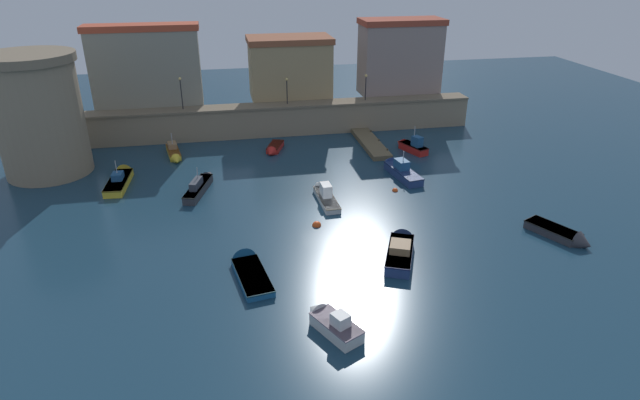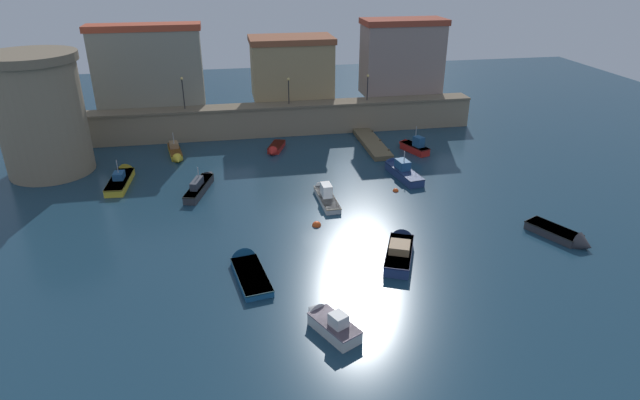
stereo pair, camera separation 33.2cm
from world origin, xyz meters
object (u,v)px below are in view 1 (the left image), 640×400
at_px(moored_boat_9, 331,322).
at_px(mooring_buoy_1, 317,226).
at_px(quay_lamp_2, 366,83).
at_px(moored_boat_5, 324,193).
at_px(moored_boat_2, 248,266).
at_px(moored_boat_1, 399,169).
at_px(mooring_buoy_0, 395,191).
at_px(moored_boat_4, 401,247).
at_px(quay_lamp_0, 181,88).
at_px(moored_boat_3, 274,149).
at_px(moored_boat_10, 174,153).
at_px(fortress_tower, 39,115).
at_px(moored_boat_0, 121,178).
at_px(moored_boat_7, 411,146).
at_px(quay_lamp_1, 287,86).
at_px(moored_boat_6, 564,235).
at_px(moored_boat_8, 200,185).

distance_m(moored_boat_9, mooring_buoy_1, 13.08).
relative_size(quay_lamp_2, moored_boat_5, 0.47).
relative_size(moored_boat_2, mooring_buoy_1, 8.81).
xyz_separation_m(moored_boat_1, mooring_buoy_0, (-1.65, -3.86, -0.52)).
distance_m(quay_lamp_2, moored_boat_4, 30.68).
height_order(quay_lamp_0, moored_boat_3, quay_lamp_0).
relative_size(quay_lamp_2, mooring_buoy_1, 4.20).
bearing_deg(moored_boat_3, moored_boat_10, -71.81).
height_order(quay_lamp_0, moored_boat_10, quay_lamp_0).
height_order(fortress_tower, moored_boat_0, fortress_tower).
relative_size(moored_boat_0, mooring_buoy_1, 9.50).
distance_m(quay_lamp_0, moored_boat_1, 26.56).
bearing_deg(quay_lamp_0, moored_boat_7, -19.61).
bearing_deg(quay_lamp_1, quay_lamp_0, 180.00).
relative_size(quay_lamp_1, moored_boat_2, 0.48).
height_order(moored_boat_0, moored_boat_9, moored_boat_0).
bearing_deg(moored_boat_0, quay_lamp_2, -62.85).
bearing_deg(moored_boat_2, moored_boat_4, -99.06).
relative_size(moored_boat_6, moored_boat_7, 1.15).
xyz_separation_m(moored_boat_8, mooring_buoy_1, (9.33, -9.06, -0.49)).
relative_size(moored_boat_1, moored_boat_8, 0.99).
height_order(fortress_tower, moored_boat_4, fortress_tower).
xyz_separation_m(moored_boat_6, mooring_buoy_0, (-9.95, 11.21, -0.35)).
bearing_deg(moored_boat_5, moored_boat_8, 68.50).
xyz_separation_m(quay_lamp_1, moored_boat_6, (17.39, -30.09, -5.40)).
distance_m(quay_lamp_2, moored_boat_9, 39.55).
height_order(quay_lamp_0, mooring_buoy_0, quay_lamp_0).
xyz_separation_m(moored_boat_7, moored_boat_8, (-22.91, -6.42, -0.10)).
height_order(moored_boat_2, moored_boat_8, moored_boat_8).
height_order(moored_boat_4, moored_boat_7, moored_boat_7).
bearing_deg(moored_boat_0, fortress_tower, 65.08).
distance_m(quay_lamp_0, moored_boat_9, 38.86).
xyz_separation_m(moored_boat_4, moored_boat_8, (-14.62, 14.54, -0.02)).
bearing_deg(moored_boat_4, mooring_buoy_1, 67.06).
bearing_deg(quay_lamp_2, moored_boat_7, -71.35).
bearing_deg(mooring_buoy_1, quay_lamp_1, 87.64).
bearing_deg(moored_boat_9, moored_boat_5, -37.17).
relative_size(quay_lamp_0, mooring_buoy_1, 4.94).
xyz_separation_m(fortress_tower, moored_boat_9, (22.55, -29.37, -5.44)).
bearing_deg(moored_boat_4, fortress_tower, 76.47).
xyz_separation_m(moored_boat_8, moored_boat_10, (-2.88, 9.50, -0.07)).
distance_m(moored_boat_2, moored_boat_5, 13.17).
height_order(moored_boat_9, mooring_buoy_0, moored_boat_9).
relative_size(quay_lamp_2, moored_boat_3, 0.73).
xyz_separation_m(quay_lamp_2, moored_boat_2, (-16.58, -29.83, -5.49)).
distance_m(moored_boat_2, moored_boat_4, 11.26).
xyz_separation_m(moored_boat_3, mooring_buoy_1, (1.43, -18.15, -0.34)).
bearing_deg(fortress_tower, quay_lamp_1, 17.44).
xyz_separation_m(fortress_tower, moored_boat_10, (11.92, 2.18, -5.53)).
bearing_deg(moored_boat_8, mooring_buoy_0, -84.93).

